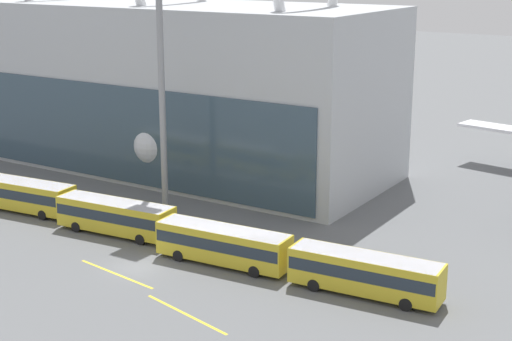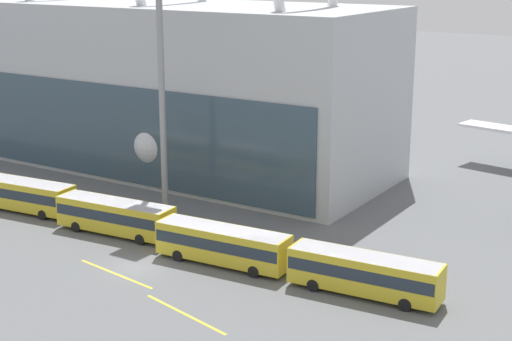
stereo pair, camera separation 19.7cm
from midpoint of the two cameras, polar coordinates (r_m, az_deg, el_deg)
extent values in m
plane|color=slate|center=(67.04, -8.76, -6.99)|extent=(440.00, 440.00, 0.00)
cylinder|color=silver|center=(102.07, -2.74, 3.77)|extent=(9.15, 32.48, 4.68)
sphere|color=silver|center=(88.40, -7.47, 1.85)|extent=(4.58, 4.58, 4.58)
cone|color=silver|center=(116.36, 0.86, 5.21)|extent=(5.39, 7.61, 4.44)
cube|color=silver|center=(103.95, -2.25, 3.52)|extent=(40.42, 8.68, 0.35)
cylinder|color=gray|center=(99.85, 3.58, 2.12)|extent=(2.98, 3.52, 2.56)
cylinder|color=gray|center=(109.68, -7.55, 3.21)|extent=(2.98, 3.52, 2.56)
cube|color=red|center=(114.85, 0.71, 7.72)|extent=(1.29, 6.35, 9.07)
cube|color=silver|center=(115.57, 0.70, 5.37)|extent=(12.49, 4.88, 0.28)
cylinder|color=gray|center=(93.37, -5.72, 1.11)|extent=(0.36, 0.36, 3.86)
cylinder|color=black|center=(93.85, -5.69, -0.03)|extent=(0.60, 1.15, 1.10)
cylinder|color=gray|center=(102.99, -0.72, 2.52)|extent=(0.36, 0.36, 3.86)
cylinder|color=black|center=(103.43, -0.72, 1.48)|extent=(0.60, 1.15, 1.10)
cylinder|color=gray|center=(105.64, -3.72, 2.82)|extent=(0.36, 0.36, 3.86)
cylinder|color=black|center=(106.07, -3.70, 1.80)|extent=(0.60, 1.15, 1.10)
cube|color=gold|center=(83.49, -16.70, -1.67)|extent=(12.16, 3.96, 2.83)
cube|color=#232D38|center=(83.41, -16.72, -1.49)|extent=(11.92, 3.96, 0.99)
cube|color=silver|center=(83.12, -16.77, -0.78)|extent=(11.79, 3.84, 0.12)
cylinder|color=black|center=(82.36, -14.14, -2.65)|extent=(1.03, 0.40, 1.00)
cylinder|color=black|center=(80.55, -15.32, -3.14)|extent=(1.03, 0.40, 1.00)
cylinder|color=black|center=(87.22, -17.85, -1.93)|extent=(1.03, 0.40, 1.00)
cube|color=gold|center=(74.57, -10.25, -3.27)|extent=(12.13, 3.77, 2.83)
cube|color=#232D38|center=(74.49, -10.26, -3.06)|extent=(11.89, 3.78, 0.99)
cube|color=silver|center=(74.16, -10.30, -2.28)|extent=(11.77, 3.65, 0.12)
cylinder|color=black|center=(73.87, -7.31, -4.39)|extent=(1.02, 0.38, 1.00)
cylinder|color=black|center=(71.91, -8.48, -4.98)|extent=(1.02, 0.38, 1.00)
cylinder|color=black|center=(78.14, -11.79, -3.49)|extent=(1.02, 0.38, 1.00)
cylinder|color=black|center=(76.29, -13.00, -4.02)|extent=(1.02, 0.38, 1.00)
cube|color=gold|center=(66.42, -2.49, -5.37)|extent=(12.10, 3.58, 2.83)
cube|color=#232D38|center=(66.32, -2.49, -5.14)|extent=(11.86, 3.59, 0.99)
cube|color=silver|center=(65.95, -2.50, -4.27)|extent=(11.74, 3.47, 0.12)
cylinder|color=black|center=(66.24, 0.87, -6.61)|extent=(1.02, 0.37, 1.00)
cylinder|color=black|center=(64.14, -0.20, -7.37)|extent=(1.02, 0.37, 1.00)
cylinder|color=black|center=(69.73, -4.55, -5.52)|extent=(1.02, 0.37, 1.00)
cylinder|color=black|center=(67.74, -5.74, -6.18)|extent=(1.02, 0.37, 1.00)
cube|color=gold|center=(61.10, 7.85, -7.39)|extent=(12.11, 3.62, 2.83)
cube|color=#232D38|center=(60.99, 7.86, -7.15)|extent=(11.87, 3.64, 0.99)
cube|color=silver|center=(60.60, 7.90, -6.21)|extent=(11.74, 3.51, 0.12)
cylinder|color=black|center=(61.69, 11.49, -8.64)|extent=(1.02, 0.37, 1.00)
cylinder|color=black|center=(59.44, 10.75, -9.55)|extent=(1.02, 0.37, 1.00)
cylinder|color=black|center=(63.94, 5.09, -7.50)|extent=(1.02, 0.37, 1.00)
cylinder|color=black|center=(61.77, 4.14, -8.33)|extent=(1.02, 0.37, 1.00)
cylinder|color=gray|center=(78.75, -6.93, 5.61)|extent=(0.65, 0.65, 24.26)
cube|color=yellow|center=(86.99, -17.22, -2.27)|extent=(7.47, 2.48, 0.01)
cube|color=yellow|center=(66.00, -10.22, -7.42)|extent=(8.98, 1.63, 0.01)
cube|color=yellow|center=(58.35, -5.22, -10.36)|extent=(8.82, 2.38, 0.01)
camera|label=1|loc=(0.10, -90.07, -0.02)|focal=55.00mm
camera|label=2|loc=(0.10, 89.93, 0.02)|focal=55.00mm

